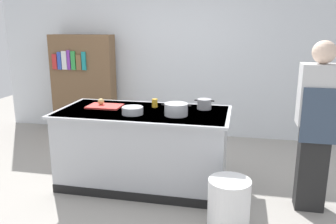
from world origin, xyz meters
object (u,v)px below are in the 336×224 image
at_px(person_chef, 316,124).
at_px(onion, 101,102).
at_px(bookshelf, 84,84).
at_px(sauce_pan, 204,104).
at_px(mixing_bowl, 133,111).
at_px(stock_pot, 176,109).
at_px(juice_cup, 155,103).
at_px(trash_bin, 229,206).

bearing_deg(person_chef, onion, 92.08).
xyz_separation_m(person_chef, bookshelf, (-3.43, 2.00, -0.06)).
distance_m(sauce_pan, person_chef, 1.23).
bearing_deg(mixing_bowl, person_chef, -0.81).
bearing_deg(mixing_bowl, stock_pot, 6.12).
height_order(onion, bookshelf, bookshelf).
xyz_separation_m(sauce_pan, juice_cup, (-0.59, -0.03, -0.01)).
bearing_deg(sauce_pan, onion, -174.63).
bearing_deg(sauce_pan, juice_cup, -177.32).
height_order(mixing_bowl, trash_bin, mixing_bowl).
relative_size(stock_pot, sauce_pan, 1.39).
bearing_deg(trash_bin, sauce_pan, 108.94).
bearing_deg(trash_bin, onion, 150.09).
height_order(juice_cup, person_chef, person_chef).
bearing_deg(person_chef, bookshelf, 69.32).
distance_m(mixing_bowl, juice_cup, 0.41).
height_order(mixing_bowl, bookshelf, bookshelf).
relative_size(onion, mixing_bowl, 0.32).
height_order(sauce_pan, person_chef, person_chef).
height_order(stock_pot, sauce_pan, stock_pot).
xyz_separation_m(trash_bin, bookshelf, (-2.63, 2.60, 0.60)).
relative_size(onion, stock_pot, 0.24).
xyz_separation_m(sauce_pan, bookshelf, (-2.27, 1.57, -0.11)).
xyz_separation_m(onion, juice_cup, (0.65, 0.09, -0.01)).
relative_size(mixing_bowl, person_chef, 0.14).
bearing_deg(juice_cup, sauce_pan, 2.68).
bearing_deg(stock_pot, onion, 166.35).
bearing_deg(stock_pot, sauce_pan, 52.78).
height_order(onion, trash_bin, onion).
bearing_deg(bookshelf, stock_pot, -43.74).
height_order(sauce_pan, bookshelf, bookshelf).
bearing_deg(stock_pot, mixing_bowl, -173.88).
xyz_separation_m(mixing_bowl, person_chef, (1.90, -0.03, -0.03)).
bearing_deg(stock_pot, juice_cup, 134.80).
distance_m(stock_pot, sauce_pan, 0.44).
distance_m(stock_pot, person_chef, 1.42).
relative_size(person_chef, bookshelf, 1.01).
distance_m(onion, stock_pot, 1.00).
height_order(onion, stock_pot, stock_pot).
distance_m(mixing_bowl, bookshelf, 2.49).
bearing_deg(onion, mixing_bowl, -30.31).
bearing_deg(sauce_pan, trash_bin, -71.06).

